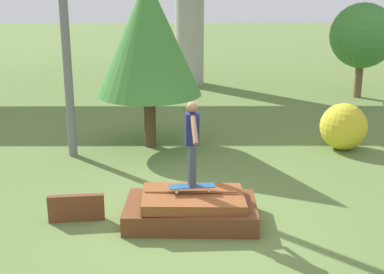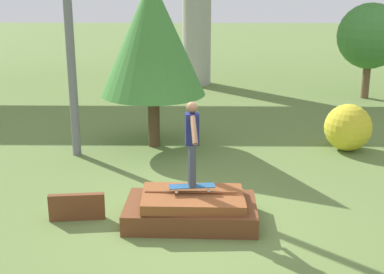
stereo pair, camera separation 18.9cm
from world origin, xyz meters
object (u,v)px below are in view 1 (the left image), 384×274
at_px(utility_pole, 63,7).
at_px(bush_yellow_flowering, 343,127).
at_px(skater, 192,139).
at_px(tree_behind_right, 362,36).
at_px(skateboard, 192,186).
at_px(tree_behind_left, 148,37).

relative_size(utility_pole, bush_yellow_flowering, 5.83).
distance_m(skater, tree_behind_right, 11.46).
xyz_separation_m(skateboard, skater, (-0.00, 0.00, 0.85)).
xyz_separation_m(utility_pole, tree_behind_left, (1.79, 0.71, -0.74)).
height_order(tree_behind_left, bush_yellow_flowering, tree_behind_left).
relative_size(skateboard, utility_pole, 0.12).
bearing_deg(skater, tree_behind_left, 103.38).
bearing_deg(skater, skateboard, -15.95).
xyz_separation_m(utility_pole, bush_yellow_flowering, (6.53, 0.46, -2.88)).
relative_size(skateboard, bush_yellow_flowering, 0.71).
height_order(utility_pole, tree_behind_left, utility_pole).
relative_size(tree_behind_left, tree_behind_right, 1.27).
bearing_deg(tree_behind_right, utility_pole, -144.10).
height_order(skater, bush_yellow_flowering, skater).
bearing_deg(bush_yellow_flowering, skater, -132.85).
height_order(utility_pole, bush_yellow_flowering, utility_pole).
height_order(skater, utility_pole, utility_pole).
bearing_deg(skateboard, bush_yellow_flowering, 47.15).
distance_m(tree_behind_left, bush_yellow_flowering, 5.20).
bearing_deg(tree_behind_left, skateboard, -76.62).
bearing_deg(tree_behind_left, bush_yellow_flowering, -3.09).
bearing_deg(skater, utility_pole, 128.30).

